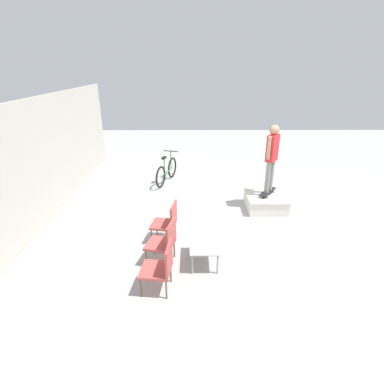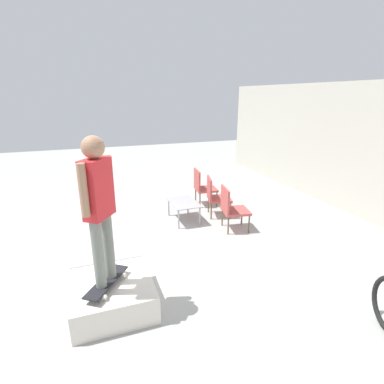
{
  "view_description": "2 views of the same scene",
  "coord_description": "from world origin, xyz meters",
  "px_view_note": "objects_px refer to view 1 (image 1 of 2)",
  "views": [
    {
      "loc": [
        -6.24,
        1.39,
        3.68
      ],
      "look_at": [
        -0.02,
        1.35,
        1.03
      ],
      "focal_mm": 28.0,
      "sensor_mm": 36.0,
      "label": 1
    },
    {
      "loc": [
        4.72,
        -0.83,
        2.7
      ],
      "look_at": [
        -0.1,
        0.92,
        1.03
      ],
      "focal_mm": 28.0,
      "sensor_mm": 36.0,
      "label": 2
    }
  ],
  "objects_px": {
    "skate_ramp_box": "(265,202)",
    "patio_chair_center": "(164,241)",
    "coffee_table": "(204,245)",
    "bicycle": "(167,171)",
    "patio_chair_right": "(167,221)",
    "skateboard_on_ramp": "(268,192)",
    "person_skater": "(272,153)",
    "patio_chair_left": "(161,266)"
  },
  "relations": [
    {
      "from": "skate_ramp_box",
      "to": "patio_chair_center",
      "type": "xyz_separation_m",
      "value": [
        -2.45,
        2.58,
        0.31
      ]
    },
    {
      "from": "patio_chair_left",
      "to": "coffee_table",
      "type": "bearing_deg",
      "value": 142.64
    },
    {
      "from": "skate_ramp_box",
      "to": "bicycle",
      "type": "distance_m",
      "value": 3.53
    },
    {
      "from": "skateboard_on_ramp",
      "to": "bicycle",
      "type": "xyz_separation_m",
      "value": [
        1.96,
        2.93,
        -0.09
      ]
    },
    {
      "from": "person_skater",
      "to": "patio_chair_left",
      "type": "bearing_deg",
      "value": 178.91
    },
    {
      "from": "coffee_table",
      "to": "patio_chair_right",
      "type": "height_order",
      "value": "patio_chair_right"
    },
    {
      "from": "patio_chair_center",
      "to": "bicycle",
      "type": "distance_m",
      "value": 4.52
    },
    {
      "from": "patio_chair_right",
      "to": "patio_chair_center",
      "type": "bearing_deg",
      "value": 9.64
    },
    {
      "from": "coffee_table",
      "to": "patio_chair_center",
      "type": "height_order",
      "value": "patio_chair_center"
    },
    {
      "from": "person_skater",
      "to": "patio_chair_center",
      "type": "relative_size",
      "value": 1.96
    },
    {
      "from": "skate_ramp_box",
      "to": "person_skater",
      "type": "xyz_separation_m",
      "value": [
        0.1,
        -0.06,
        1.36
      ]
    },
    {
      "from": "skate_ramp_box",
      "to": "patio_chair_center",
      "type": "height_order",
      "value": "patio_chair_center"
    },
    {
      "from": "skate_ramp_box",
      "to": "patio_chair_right",
      "type": "relative_size",
      "value": 1.18
    },
    {
      "from": "patio_chair_left",
      "to": "bicycle",
      "type": "relative_size",
      "value": 0.56
    },
    {
      "from": "patio_chair_right",
      "to": "patio_chair_left",
      "type": "bearing_deg",
      "value": 9.79
    },
    {
      "from": "patio_chair_center",
      "to": "bicycle",
      "type": "xyz_separation_m",
      "value": [
        4.51,
        0.29,
        -0.13
      ]
    },
    {
      "from": "patio_chair_center",
      "to": "person_skater",
      "type": "bearing_deg",
      "value": 148.76
    },
    {
      "from": "coffee_table",
      "to": "patio_chair_left",
      "type": "height_order",
      "value": "patio_chair_left"
    },
    {
      "from": "patio_chair_left",
      "to": "patio_chair_right",
      "type": "relative_size",
      "value": 1.0
    },
    {
      "from": "person_skater",
      "to": "patio_chair_center",
      "type": "bearing_deg",
      "value": 171.2
    },
    {
      "from": "patio_chair_left",
      "to": "patio_chair_right",
      "type": "bearing_deg",
      "value": -173.56
    },
    {
      "from": "skate_ramp_box",
      "to": "patio_chair_left",
      "type": "distance_m",
      "value": 4.15
    },
    {
      "from": "coffee_table",
      "to": "patio_chair_left",
      "type": "xyz_separation_m",
      "value": [
        -0.82,
        0.78,
        0.11
      ]
    },
    {
      "from": "skate_ramp_box",
      "to": "patio_chair_right",
      "type": "xyz_separation_m",
      "value": [
        -1.64,
        2.58,
        0.31
      ]
    },
    {
      "from": "person_skater",
      "to": "patio_chair_right",
      "type": "distance_m",
      "value": 3.33
    },
    {
      "from": "coffee_table",
      "to": "bicycle",
      "type": "height_order",
      "value": "bicycle"
    },
    {
      "from": "skate_ramp_box",
      "to": "skateboard_on_ramp",
      "type": "xyz_separation_m",
      "value": [
        0.1,
        -0.06,
        0.27
      ]
    },
    {
      "from": "patio_chair_left",
      "to": "patio_chair_right",
      "type": "distance_m",
      "value": 1.6
    },
    {
      "from": "skate_ramp_box",
      "to": "person_skater",
      "type": "height_order",
      "value": "person_skater"
    },
    {
      "from": "coffee_table",
      "to": "patio_chair_center",
      "type": "bearing_deg",
      "value": 91.81
    },
    {
      "from": "patio_chair_center",
      "to": "bicycle",
      "type": "height_order",
      "value": "bicycle"
    },
    {
      "from": "skateboard_on_ramp",
      "to": "patio_chair_center",
      "type": "height_order",
      "value": "patio_chair_center"
    },
    {
      "from": "skate_ramp_box",
      "to": "patio_chair_center",
      "type": "bearing_deg",
      "value": 133.53
    },
    {
      "from": "skate_ramp_box",
      "to": "bicycle",
      "type": "height_order",
      "value": "bicycle"
    },
    {
      "from": "coffee_table",
      "to": "patio_chair_center",
      "type": "xyz_separation_m",
      "value": [
        -0.02,
        0.78,
        0.11
      ]
    },
    {
      "from": "coffee_table",
      "to": "skateboard_on_ramp",
      "type": "bearing_deg",
      "value": -36.34
    },
    {
      "from": "coffee_table",
      "to": "patio_chair_center",
      "type": "distance_m",
      "value": 0.79
    },
    {
      "from": "skateboard_on_ramp",
      "to": "patio_chair_right",
      "type": "bearing_deg",
      "value": 159.25
    },
    {
      "from": "skateboard_on_ramp",
      "to": "coffee_table",
      "type": "relative_size",
      "value": 0.84
    },
    {
      "from": "skate_ramp_box",
      "to": "skateboard_on_ramp",
      "type": "relative_size",
      "value": 1.5
    },
    {
      "from": "person_skater",
      "to": "bicycle",
      "type": "height_order",
      "value": "person_skater"
    },
    {
      "from": "patio_chair_left",
      "to": "patio_chair_center",
      "type": "bearing_deg",
      "value": -173.4
    }
  ]
}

